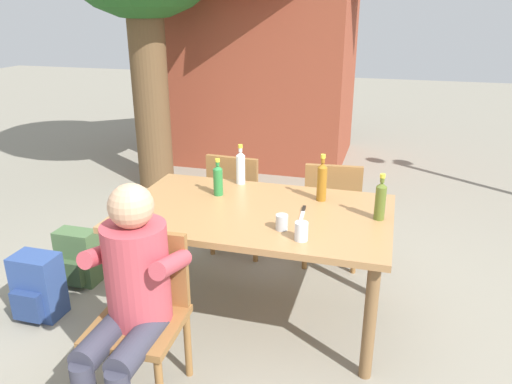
# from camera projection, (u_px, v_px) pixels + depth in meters

# --- Properties ---
(ground_plane) EXTENTS (24.00, 24.00, 0.00)m
(ground_plane) POSITION_uv_depth(u_px,v_px,m) (256.00, 312.00, 3.36)
(ground_plane) COLOR gray
(dining_table) EXTENTS (1.68, 1.02, 0.75)m
(dining_table) POSITION_uv_depth(u_px,v_px,m) (256.00, 222.00, 3.13)
(dining_table) COLOR #A37547
(dining_table) RESTS_ON ground_plane
(chair_near_left) EXTENTS (0.46, 0.46, 0.87)m
(chair_near_left) POSITION_uv_depth(u_px,v_px,m) (143.00, 307.00, 2.56)
(chair_near_left) COLOR olive
(chair_near_left) RESTS_ON ground_plane
(chair_far_right) EXTENTS (0.48, 0.48, 0.87)m
(chair_far_right) POSITION_uv_depth(u_px,v_px,m) (332.00, 208.00, 3.82)
(chair_far_right) COLOR olive
(chair_far_right) RESTS_ON ground_plane
(chair_far_left) EXTENTS (0.46, 0.46, 0.87)m
(chair_far_left) POSITION_uv_depth(u_px,v_px,m) (238.00, 198.00, 4.01)
(chair_far_left) COLOR olive
(chair_far_left) RESTS_ON ground_plane
(person_in_white_shirt) EXTENTS (0.47, 0.61, 1.18)m
(person_in_white_shirt) POSITION_uv_depth(u_px,v_px,m) (130.00, 290.00, 2.40)
(person_in_white_shirt) COLOR #B7424C
(person_in_white_shirt) RESTS_ON ground_plane
(bottle_clear) EXTENTS (0.06, 0.06, 0.29)m
(bottle_clear) POSITION_uv_depth(u_px,v_px,m) (241.00, 167.00, 3.51)
(bottle_clear) COLOR white
(bottle_clear) RESTS_ON dining_table
(bottle_green) EXTENTS (0.06, 0.06, 0.25)m
(bottle_green) POSITION_uv_depth(u_px,v_px,m) (218.00, 179.00, 3.31)
(bottle_green) COLOR #287A38
(bottle_green) RESTS_ON dining_table
(bottle_amber) EXTENTS (0.06, 0.06, 0.31)m
(bottle_amber) POSITION_uv_depth(u_px,v_px,m) (322.00, 181.00, 3.20)
(bottle_amber) COLOR #996019
(bottle_amber) RESTS_ON dining_table
(bottle_olive) EXTENTS (0.06, 0.06, 0.29)m
(bottle_olive) POSITION_uv_depth(u_px,v_px,m) (380.00, 200.00, 2.92)
(bottle_olive) COLOR #566623
(bottle_olive) RESTS_ON dining_table
(cup_glass) EXTENTS (0.07, 0.07, 0.11)m
(cup_glass) POSITION_uv_depth(u_px,v_px,m) (301.00, 231.00, 2.68)
(cup_glass) COLOR silver
(cup_glass) RESTS_ON dining_table
(cup_steel) EXTENTS (0.07, 0.07, 0.09)m
(cup_steel) POSITION_uv_depth(u_px,v_px,m) (282.00, 222.00, 2.81)
(cup_steel) COLOR #B2B7BC
(cup_steel) RESTS_ON dining_table
(table_knife) EXTENTS (0.04, 0.24, 0.01)m
(table_knife) POSITION_uv_depth(u_px,v_px,m) (303.00, 213.00, 3.05)
(table_knife) COLOR silver
(table_knife) RESTS_ON dining_table
(backpack_by_near_side) EXTENTS (0.29, 0.26, 0.44)m
(backpack_by_near_side) POSITION_uv_depth(u_px,v_px,m) (38.00, 287.00, 3.26)
(backpack_by_near_side) COLOR #2D4784
(backpack_by_near_side) RESTS_ON ground_plane
(backpack_by_far_side) EXTENTS (0.29, 0.22, 0.42)m
(backpack_by_far_side) POSITION_uv_depth(u_px,v_px,m) (77.00, 259.00, 3.65)
(backpack_by_far_side) COLOR #47663D
(backpack_by_far_side) RESTS_ON ground_plane
(brick_kiosk) EXTENTS (2.51, 1.94, 2.66)m
(brick_kiosk) POSITION_uv_depth(u_px,v_px,m) (266.00, 51.00, 6.43)
(brick_kiosk) COLOR brown
(brick_kiosk) RESTS_ON ground_plane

